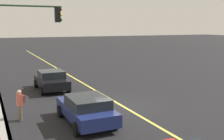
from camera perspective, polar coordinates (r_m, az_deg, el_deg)
name	(u,v)px	position (r m, az deg, el deg)	size (l,w,h in m)	color
ground	(121,105)	(16.43, 1.89, -7.28)	(200.00, 200.00, 0.00)	black
curb_edge	(5,119)	(14.83, -21.09, -9.44)	(80.00, 0.16, 0.15)	slate
lane_stripe_center	(121,105)	(16.43, 1.89, -7.26)	(80.00, 0.16, 0.01)	#D8CC4C
car_navy	(86,109)	(13.40, -5.32, -7.95)	(4.16, 2.02, 1.35)	navy
car_black	(51,80)	(20.56, -12.34, -2.04)	(3.93, 2.02, 1.43)	black
pedestrian_with_backpack	(20,103)	(14.37, -18.36, -6.46)	(0.40, 0.40, 1.55)	brown
traffic_light_mast	(20,35)	(16.50, -18.45, 6.85)	(0.28, 4.00, 6.03)	#1E3823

